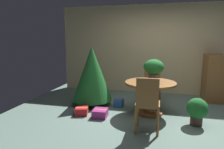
{
  "coord_description": "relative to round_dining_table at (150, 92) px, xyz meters",
  "views": [
    {
      "loc": [
        -0.0,
        -3.87,
        1.58
      ],
      "look_at": [
        -0.98,
        0.22,
        0.85
      ],
      "focal_mm": 31.97,
      "sensor_mm": 36.0,
      "label": 1
    }
  ],
  "objects": [
    {
      "name": "ground_plane",
      "position": [
        0.17,
        -0.35,
        -0.49
      ],
      "size": [
        6.6,
        6.6,
        0.0
      ],
      "primitive_type": "plane",
      "color": "slate"
    },
    {
      "name": "gift_box_red",
      "position": [
        -1.41,
        -0.41,
        -0.41
      ],
      "size": [
        0.3,
        0.29,
        0.16
      ],
      "color": "red",
      "rests_on": "ground_plane"
    },
    {
      "name": "gift_box_blue",
      "position": [
        -0.75,
        0.29,
        -0.4
      ],
      "size": [
        0.22,
        0.22,
        0.19
      ],
      "color": "#1E569E",
      "rests_on": "ground_plane"
    },
    {
      "name": "wooden_chair_near",
      "position": [
        0.0,
        -0.94,
        0.06
      ],
      "size": [
        0.41,
        0.38,
        0.98
      ],
      "color": "brown",
      "rests_on": "ground_plane"
    },
    {
      "name": "back_wall_panel",
      "position": [
        0.17,
        1.85,
        0.81
      ],
      "size": [
        6.0,
        0.1,
        2.6
      ],
      "primitive_type": "cube",
      "color": "beige",
      "rests_on": "ground_plane"
    },
    {
      "name": "gift_box_purple",
      "position": [
        -0.99,
        -0.44,
        -0.41
      ],
      "size": [
        0.3,
        0.32,
        0.17
      ],
      "color": "#9E287A",
      "rests_on": "ground_plane"
    },
    {
      "name": "holiday_tree",
      "position": [
        -1.41,
        0.31,
        0.29
      ],
      "size": [
        0.97,
        0.97,
        1.44
      ],
      "color": "brown",
      "rests_on": "ground_plane"
    },
    {
      "name": "wooden_cabinet",
      "position": [
        1.57,
        1.38,
        0.12
      ],
      "size": [
        0.49,
        0.7,
        1.21
      ],
      "color": "brown",
      "rests_on": "ground_plane"
    },
    {
      "name": "wooden_chair_far",
      "position": [
        0.0,
        0.88,
        0.05
      ],
      "size": [
        0.45,
        0.45,
        0.97
      ],
      "color": "brown",
      "rests_on": "ground_plane"
    },
    {
      "name": "flower_vase",
      "position": [
        0.06,
        -0.07,
        0.52
      ],
      "size": [
        0.42,
        0.42,
        0.49
      ],
      "color": "#665B51",
      "rests_on": "round_dining_table"
    },
    {
      "name": "potted_plant",
      "position": [
        0.89,
        -0.4,
        -0.19
      ],
      "size": [
        0.38,
        0.38,
        0.52
      ],
      "color": "#4C382D",
      "rests_on": "ground_plane"
    },
    {
      "name": "round_dining_table",
      "position": [
        0.0,
        0.0,
        0.0
      ],
      "size": [
        1.08,
        1.08,
        0.7
      ],
      "color": "brown",
      "rests_on": "ground_plane"
    }
  ]
}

